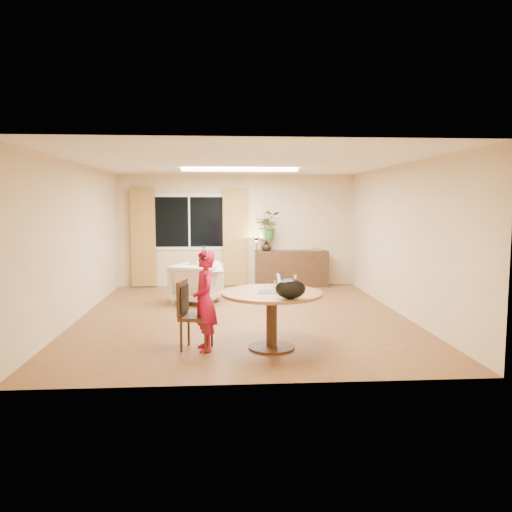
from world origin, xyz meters
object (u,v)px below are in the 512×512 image
(child, at_px, (205,301))
(sideboard, at_px, (292,269))
(armchair, at_px, (196,283))
(dining_chair, at_px, (197,315))
(dining_table, at_px, (272,304))

(child, xyz_separation_m, sideboard, (1.85, 4.97, -0.24))
(sideboard, bearing_deg, armchair, -139.88)
(dining_chair, relative_size, armchair, 1.09)
(dining_table, distance_m, dining_chair, 1.00)
(dining_chair, xyz_separation_m, armchair, (-0.16, 3.13, -0.07))
(dining_chair, xyz_separation_m, child, (0.11, -0.06, 0.20))
(dining_table, bearing_deg, child, -178.77)
(dining_table, bearing_deg, dining_chair, 177.69)
(dining_chair, bearing_deg, dining_table, 11.31)
(armchair, bearing_deg, child, 117.96)
(armchair, bearing_deg, sideboard, -116.72)
(child, distance_m, sideboard, 5.31)
(dining_chair, xyz_separation_m, sideboard, (1.96, 4.91, -0.04))
(child, bearing_deg, armchair, 172.28)
(dining_chair, bearing_deg, child, -14.20)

